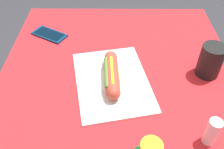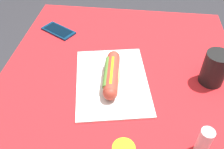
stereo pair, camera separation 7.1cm
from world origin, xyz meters
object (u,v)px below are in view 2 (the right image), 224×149
hot_dog (112,74)px  drinking_cup (215,68)px  cell_phone (58,31)px  salt_shaker (204,142)px

hot_dog → drinking_cup: drinking_cup is taller
hot_dog → cell_phone: 0.39m
cell_phone → drinking_cup: 0.66m
hot_dog → drinking_cup: bearing=-83.2°
cell_phone → drinking_cup: bearing=-111.1°
hot_dog → drinking_cup: size_ratio=1.88×
drinking_cup → salt_shaker: drinking_cup is taller
cell_phone → drinking_cup: size_ratio=1.38×
cell_phone → salt_shaker: 0.75m
drinking_cup → salt_shaker: size_ratio=1.34×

